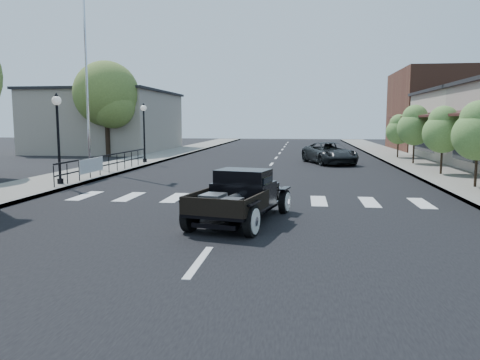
# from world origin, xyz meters

# --- Properties ---
(ground) EXTENTS (120.00, 120.00, 0.00)m
(ground) POSITION_xyz_m (0.00, 0.00, 0.00)
(ground) COLOR black
(ground) RESTS_ON ground
(road) EXTENTS (14.00, 80.00, 0.02)m
(road) POSITION_xyz_m (0.00, 15.00, 0.01)
(road) COLOR black
(road) RESTS_ON ground
(road_markings) EXTENTS (12.00, 60.00, 0.06)m
(road_markings) POSITION_xyz_m (0.00, 10.00, 0.00)
(road_markings) COLOR silver
(road_markings) RESTS_ON ground
(sidewalk_left) EXTENTS (3.00, 80.00, 0.15)m
(sidewalk_left) POSITION_xyz_m (-8.50, 15.00, 0.07)
(sidewalk_left) COLOR gray
(sidewalk_left) RESTS_ON ground
(sidewalk_right) EXTENTS (3.00, 80.00, 0.15)m
(sidewalk_right) POSITION_xyz_m (8.50, 15.00, 0.07)
(sidewalk_right) COLOR gray
(sidewalk_right) RESTS_ON ground
(low_building_left) EXTENTS (10.00, 12.00, 5.00)m
(low_building_left) POSITION_xyz_m (-15.00, 28.00, 2.50)
(low_building_left) COLOR #A39A89
(low_building_left) RESTS_ON ground
(far_building_right) EXTENTS (11.00, 10.00, 7.00)m
(far_building_right) POSITION_xyz_m (15.50, 32.00, 3.50)
(far_building_right) COLOR brown
(far_building_right) RESTS_ON ground
(railing) EXTENTS (0.08, 10.00, 1.00)m
(railing) POSITION_xyz_m (-7.30, 10.00, 0.65)
(railing) COLOR black
(railing) RESTS_ON sidewalk_left
(banner) EXTENTS (0.04, 2.20, 0.60)m
(banner) POSITION_xyz_m (-7.22, 8.00, 0.45)
(banner) COLOR silver
(banner) RESTS_ON sidewalk_left
(lamp_post_b) EXTENTS (0.36, 0.36, 3.54)m
(lamp_post_b) POSITION_xyz_m (-7.60, 6.00, 1.92)
(lamp_post_b) COLOR black
(lamp_post_b) RESTS_ON sidewalk_left
(lamp_post_c) EXTENTS (0.36, 0.36, 3.54)m
(lamp_post_c) POSITION_xyz_m (-7.60, 16.00, 1.92)
(lamp_post_c) COLOR black
(lamp_post_c) RESTS_ON sidewalk_left
(flagpole) EXTENTS (0.12, 0.12, 11.68)m
(flagpole) POSITION_xyz_m (-9.20, 12.00, 5.99)
(flagpole) COLOR silver
(flagpole) RESTS_ON sidewalk_left
(big_tree_far) EXTENTS (4.76, 4.76, 6.99)m
(big_tree_far) POSITION_xyz_m (-12.50, 22.00, 3.50)
(big_tree_far) COLOR #587030
(big_tree_far) RESTS_ON ground
(small_tree_b) EXTENTS (1.86, 1.86, 3.09)m
(small_tree_b) POSITION_xyz_m (8.30, 7.25, 1.70)
(small_tree_b) COLOR #547F3A
(small_tree_b) RESTS_ON sidewalk_right
(small_tree_c) EXTENTS (1.83, 1.83, 3.04)m
(small_tree_c) POSITION_xyz_m (8.30, 11.69, 1.67)
(small_tree_c) COLOR #547F3A
(small_tree_c) RESTS_ON sidewalk_right
(small_tree_d) EXTENTS (1.97, 1.97, 3.28)m
(small_tree_d) POSITION_xyz_m (8.30, 17.30, 1.79)
(small_tree_d) COLOR #547F3A
(small_tree_d) RESTS_ON sidewalk_right
(small_tree_e) EXTENTS (1.69, 1.69, 2.81)m
(small_tree_e) POSITION_xyz_m (8.30, 21.90, 1.56)
(small_tree_e) COLOR #547F3A
(small_tree_e) RESTS_ON sidewalk_right
(hotrod_pickup) EXTENTS (2.71, 4.32, 1.39)m
(hotrod_pickup) POSITION_xyz_m (0.31, 0.54, 0.69)
(hotrod_pickup) COLOR black
(hotrod_pickup) RESTS_ON ground
(second_car) EXTENTS (3.59, 5.20, 1.32)m
(second_car) POSITION_xyz_m (3.48, 17.75, 0.66)
(second_car) COLOR black
(second_car) RESTS_ON ground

